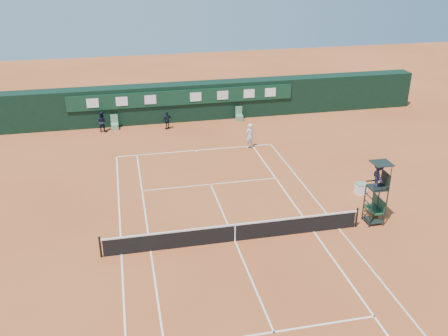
# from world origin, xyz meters

# --- Properties ---
(ground) EXTENTS (90.00, 90.00, 0.00)m
(ground) POSITION_xyz_m (0.00, 0.00, 0.00)
(ground) COLOR #BA592C
(ground) RESTS_ON ground
(court_lines) EXTENTS (11.05, 23.85, 0.01)m
(court_lines) POSITION_xyz_m (0.00, 0.00, 0.01)
(court_lines) COLOR silver
(court_lines) RESTS_ON ground
(tennis_net) EXTENTS (12.90, 0.10, 1.10)m
(tennis_net) POSITION_xyz_m (0.00, 0.00, 0.51)
(tennis_net) COLOR black
(tennis_net) RESTS_ON ground
(back_wall) EXTENTS (40.00, 1.65, 3.00)m
(back_wall) POSITION_xyz_m (0.00, 18.74, 1.51)
(back_wall) COLOR black
(back_wall) RESTS_ON ground
(linesman_chair_left) EXTENTS (0.55, 0.50, 1.15)m
(linesman_chair_left) POSITION_xyz_m (-5.50, 17.48, 0.32)
(linesman_chair_left) COLOR #639872
(linesman_chair_left) RESTS_ON ground
(linesman_chair_right) EXTENTS (0.55, 0.50, 1.15)m
(linesman_chair_right) POSITION_xyz_m (4.50, 17.48, 0.32)
(linesman_chair_right) COLOR #5E906E
(linesman_chair_right) RESTS_ON ground
(umpire_chair) EXTENTS (0.96, 0.95, 3.42)m
(umpire_chair) POSITION_xyz_m (7.45, 0.22, 2.46)
(umpire_chair) COLOR black
(umpire_chair) RESTS_ON ground
(player_bench) EXTENTS (0.55, 1.20, 1.10)m
(player_bench) POSITION_xyz_m (7.89, 0.76, 0.60)
(player_bench) COLOR #163921
(player_bench) RESTS_ON ground
(tennis_bag) EXTENTS (0.57, 0.83, 0.29)m
(tennis_bag) POSITION_xyz_m (7.73, 0.66, 0.14)
(tennis_bag) COLOR black
(tennis_bag) RESTS_ON ground
(cooler) EXTENTS (0.57, 0.57, 0.65)m
(cooler) POSITION_xyz_m (8.34, 3.40, 0.33)
(cooler) COLOR white
(cooler) RESTS_ON ground
(tennis_ball) EXTENTS (0.06, 0.06, 0.06)m
(tennis_ball) POSITION_xyz_m (2.67, 8.77, 0.03)
(tennis_ball) COLOR #C7D431
(tennis_ball) RESTS_ON ground
(player) EXTENTS (0.79, 0.67, 1.83)m
(player) POSITION_xyz_m (3.79, 11.57, 0.91)
(player) COLOR silver
(player) RESTS_ON ground
(ball_kid_left) EXTENTS (0.97, 0.87, 1.62)m
(ball_kid_left) POSITION_xyz_m (-6.44, 17.18, 0.81)
(ball_kid_left) COLOR black
(ball_kid_left) RESTS_ON ground
(ball_kid_right) EXTENTS (0.90, 0.69, 1.43)m
(ball_kid_right) POSITION_xyz_m (-1.47, 16.69, 0.71)
(ball_kid_right) COLOR black
(ball_kid_right) RESTS_ON ground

